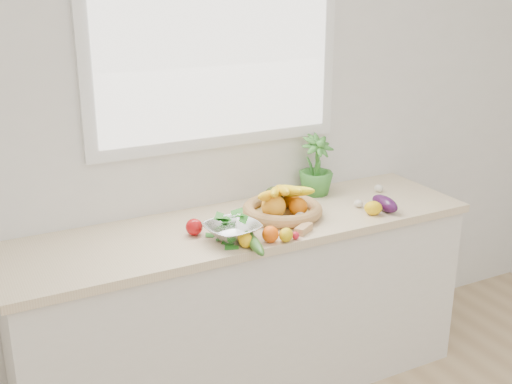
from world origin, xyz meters
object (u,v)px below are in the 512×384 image
apple (194,227)px  cucumber (254,243)px  colander_with_spinach (232,227)px  fruit_basket (282,206)px  eggplant (385,203)px  potted_herb (316,166)px

apple → cucumber: size_ratio=0.29×
colander_with_spinach → cucumber: bearing=-69.7°
cucumber → fruit_basket: size_ratio=0.55×
eggplant → potted_herb: size_ratio=0.57×
cucumber → fruit_basket: 0.40m
cucumber → potted_herb: potted_herb is taller
apple → fruit_basket: bearing=2.6°
fruit_basket → colander_with_spinach: bearing=-155.6°
eggplant → colander_with_spinach: size_ratio=0.68×
cucumber → potted_herb: bearing=37.6°
apple → fruit_basket: fruit_basket is taller
potted_herb → fruit_basket: potted_herb is taller
eggplant → potted_herb: potted_herb is taller
fruit_basket → apple: bearing=-177.4°
apple → eggplant: (0.95, -0.15, -0.00)m
apple → cucumber: apple is taller
fruit_basket → colander_with_spinach: fruit_basket is taller
apple → cucumber: bearing=-56.0°
eggplant → fruit_basket: 0.52m
potted_herb → colander_with_spinach: potted_herb is taller
cucumber → potted_herb: (0.61, 0.47, 0.13)m
potted_herb → fruit_basket: (-0.32, -0.20, -0.10)m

